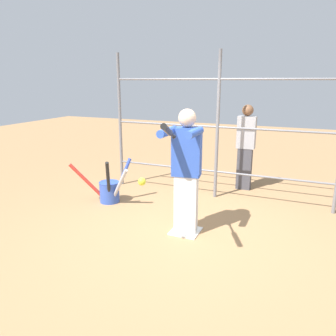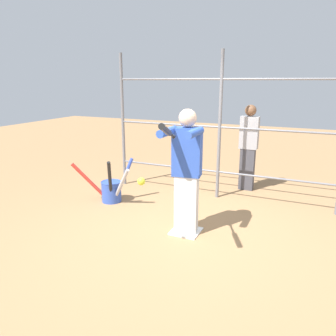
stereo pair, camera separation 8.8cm
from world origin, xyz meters
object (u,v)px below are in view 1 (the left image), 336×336
(baseball_bat_swinging, at_px, (168,131))
(bat_bucket, at_px, (109,190))
(softball_in_flight, at_px, (142,182))
(bystander_behind_fence, at_px, (246,146))
(batter, at_px, (186,169))

(baseball_bat_swinging, bearing_deg, bat_bucket, -40.29)
(softball_in_flight, relative_size, bat_bucket, 0.09)
(bat_bucket, bearing_deg, bystander_behind_fence, -140.43)
(batter, distance_m, softball_in_flight, 0.80)
(batter, xyz_separation_m, bat_bucket, (1.66, -0.61, -0.72))
(baseball_bat_swinging, xyz_separation_m, softball_in_flight, (0.41, -0.16, -0.66))
(batter, relative_size, bystander_behind_fence, 1.05)
(bystander_behind_fence, bearing_deg, batter, 80.21)
(baseball_bat_swinging, height_order, softball_in_flight, baseball_bat_swinging)
(baseball_bat_swinging, relative_size, bat_bucket, 0.73)
(baseball_bat_swinging, relative_size, bystander_behind_fence, 0.47)
(baseball_bat_swinging, distance_m, bystander_behind_fence, 3.31)
(batter, bearing_deg, bat_bucket, -20.00)
(softball_in_flight, bearing_deg, bat_bucket, -44.52)
(softball_in_flight, bearing_deg, batter, -111.64)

